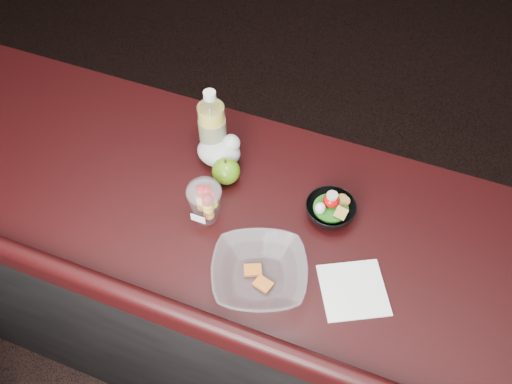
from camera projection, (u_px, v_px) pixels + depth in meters
room_shell at (167, 26)px, 0.76m from camera, size 8.00×8.00×8.00m
counter at (253, 298)px, 1.97m from camera, size 4.06×0.71×1.02m
lemonade_bottle at (212, 129)px, 1.63m from camera, size 0.08×0.08×0.24m
fruit_cup at (205, 201)px, 1.51m from camera, size 0.10×0.10×0.13m
green_apple at (226, 171)px, 1.62m from camera, size 0.08×0.08×0.08m
plastic_bag at (220, 151)px, 1.66m from camera, size 0.13×0.11×0.10m
snack_bowl at (330, 209)px, 1.55m from camera, size 0.15×0.15×0.08m
takeout_bowl at (259, 273)px, 1.42m from camera, size 0.31×0.31×0.06m
paper_napkin at (353, 290)px, 1.42m from camera, size 0.22×0.22×0.00m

